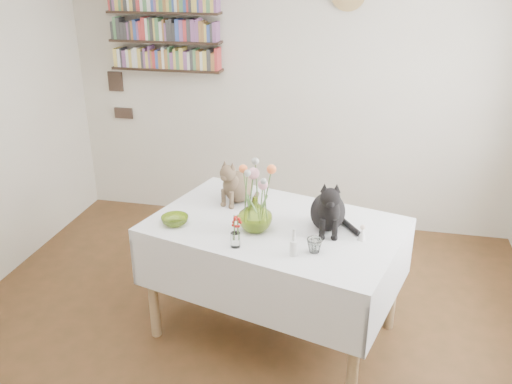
% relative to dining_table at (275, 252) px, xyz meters
% --- Properties ---
extents(room, '(4.08, 4.58, 2.58)m').
position_rel_dining_table_xyz_m(room, '(-0.19, -0.52, 0.64)').
color(room, brown).
rests_on(room, ground).
extents(dining_table, '(1.70, 1.33, 0.80)m').
position_rel_dining_table_xyz_m(dining_table, '(0.00, 0.00, 0.00)').
color(dining_table, white).
rests_on(dining_table, room).
extents(tabby_cat, '(0.29, 0.33, 0.31)m').
position_rel_dining_table_xyz_m(tabby_cat, '(-0.31, 0.30, 0.35)').
color(tabby_cat, brown).
rests_on(tabby_cat, dining_table).
extents(black_cat, '(0.27, 0.32, 0.34)m').
position_rel_dining_table_xyz_m(black_cat, '(0.31, 0.01, 0.37)').
color(black_cat, black).
rests_on(black_cat, dining_table).
extents(flower_vase, '(0.22, 0.22, 0.21)m').
position_rel_dining_table_xyz_m(flower_vase, '(-0.10, -0.11, 0.30)').
color(flower_vase, '#B1CF46').
rests_on(flower_vase, dining_table).
extents(green_bowl, '(0.18, 0.18, 0.05)m').
position_rel_dining_table_xyz_m(green_bowl, '(-0.60, -0.14, 0.22)').
color(green_bowl, '#B1CF46').
rests_on(green_bowl, dining_table).
extents(drinking_glass, '(0.12, 0.12, 0.08)m').
position_rel_dining_table_xyz_m(drinking_glass, '(0.27, -0.30, 0.24)').
color(drinking_glass, white).
rests_on(drinking_glass, dining_table).
extents(candlestick, '(0.05, 0.05, 0.16)m').
position_rel_dining_table_xyz_m(candlestick, '(0.17, -0.36, 0.25)').
color(candlestick, white).
rests_on(candlestick, dining_table).
extents(berry_jar, '(0.05, 0.05, 0.22)m').
position_rel_dining_table_xyz_m(berry_jar, '(-0.17, -0.33, 0.29)').
color(berry_jar, white).
rests_on(berry_jar, dining_table).
extents(porcelain_figurine, '(0.05, 0.05, 0.10)m').
position_rel_dining_table_xyz_m(porcelain_figurine, '(0.53, -0.09, 0.24)').
color(porcelain_figurine, white).
rests_on(porcelain_figurine, dining_table).
extents(flower_bouquet, '(0.17, 0.13, 0.39)m').
position_rel_dining_table_xyz_m(flower_bouquet, '(-0.10, -0.10, 0.54)').
color(flower_bouquet, '#4C7233').
rests_on(flower_bouquet, flower_vase).
extents(bookshelf_unit, '(1.00, 0.16, 0.91)m').
position_rel_dining_table_xyz_m(bookshelf_unit, '(-1.29, 1.64, 1.24)').
color(bookshelf_unit, black).
rests_on(bookshelf_unit, room).
extents(wall_art_plaques, '(0.21, 0.02, 0.44)m').
position_rel_dining_table_xyz_m(wall_art_plaques, '(-1.82, 1.71, 0.52)').
color(wall_art_plaques, '#38281E').
rests_on(wall_art_plaques, room).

